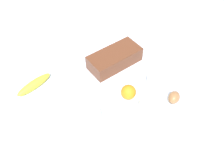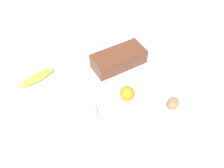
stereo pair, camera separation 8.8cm
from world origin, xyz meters
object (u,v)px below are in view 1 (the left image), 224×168
at_px(loaf_pan, 115,58).
at_px(flour_bowl, 161,79).
at_px(orange_fruit, 128,92).
at_px(banana, 34,84).
at_px(sugar_bowl, 87,115).
at_px(butter_block, 151,104).
at_px(egg_near_butter, 174,97).

bearing_deg(loaf_pan, flour_bowl, -68.26).
relative_size(flour_bowl, orange_fruit, 1.97).
distance_m(flour_bowl, banana, 0.62).
distance_m(loaf_pan, flour_bowl, 0.27).
bearing_deg(flour_bowl, sugar_bowl, 165.42).
bearing_deg(flour_bowl, banana, 137.23).
xyz_separation_m(orange_fruit, butter_block, (0.02, -0.12, -0.01)).
bearing_deg(orange_fruit, sugar_bowl, 167.88).
bearing_deg(egg_near_butter, banana, 127.79).
height_order(flour_bowl, butter_block, flour_bowl).
bearing_deg(flour_bowl, orange_fruit, 162.45).
xyz_separation_m(sugar_bowl, orange_fruit, (0.22, -0.05, 0.01)).
bearing_deg(sugar_bowl, banana, 100.98).
relative_size(sugar_bowl, banana, 0.66).
relative_size(sugar_bowl, orange_fruit, 1.75).
distance_m(loaf_pan, butter_block, 0.33).
xyz_separation_m(loaf_pan, flour_bowl, (0.06, -0.26, -0.01)).
relative_size(loaf_pan, flour_bowl, 2.10).
height_order(banana, butter_block, butter_block).
distance_m(orange_fruit, egg_near_butter, 0.21).
height_order(loaf_pan, orange_fruit, loaf_pan).
bearing_deg(sugar_bowl, butter_block, -34.11).
distance_m(flour_bowl, orange_fruit, 0.18).
relative_size(loaf_pan, butter_block, 3.28).
height_order(sugar_bowl, banana, sugar_bowl).
xyz_separation_m(banana, orange_fruit, (0.28, -0.37, 0.02)).
height_order(banana, orange_fruit, orange_fruit).
distance_m(loaf_pan, orange_fruit, 0.23).
relative_size(sugar_bowl, egg_near_butter, 1.82).
bearing_deg(orange_fruit, butter_block, -78.41).
xyz_separation_m(flour_bowl, orange_fruit, (-0.18, 0.06, 0.00)).
bearing_deg(butter_block, sugar_bowl, 145.89).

